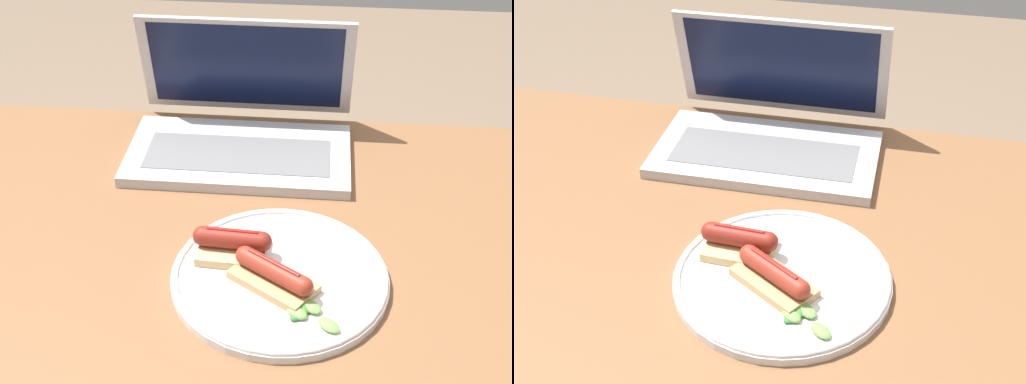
% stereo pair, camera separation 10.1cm
% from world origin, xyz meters
% --- Properties ---
extents(desk, '(1.13, 0.73, 0.76)m').
position_xyz_m(desk, '(0.00, 0.00, 0.68)').
color(desk, brown).
rests_on(desk, ground_plane).
extents(laptop, '(0.37, 0.26, 0.21)m').
position_xyz_m(laptop, '(0.00, 0.25, 0.80)').
color(laptop, '#B7B7BC').
rests_on(laptop, desk).
extents(plate, '(0.29, 0.29, 0.02)m').
position_xyz_m(plate, '(0.09, -0.08, 0.77)').
color(plate, silver).
rests_on(plate, desk).
extents(sausage_toast_left, '(0.13, 0.11, 0.04)m').
position_xyz_m(sausage_toast_left, '(0.08, -0.10, 0.78)').
color(sausage_toast_left, tan).
rests_on(sausage_toast_left, plate).
extents(sausage_toast_middle, '(0.11, 0.07, 0.04)m').
position_xyz_m(sausage_toast_middle, '(0.02, -0.04, 0.79)').
color(sausage_toast_middle, tan).
rests_on(sausage_toast_middle, plate).
extents(salad_pile, '(0.07, 0.06, 0.01)m').
position_xyz_m(salad_pile, '(0.13, -0.15, 0.77)').
color(salad_pile, '#709E4C').
rests_on(salad_pile, plate).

